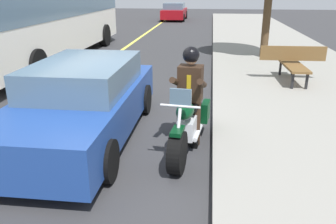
{
  "coord_description": "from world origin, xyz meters",
  "views": [
    {
      "loc": [
        5.9,
        1.9,
        2.66
      ],
      "look_at": [
        0.67,
        1.26,
        0.75
      ],
      "focal_mm": 37.12,
      "sensor_mm": 36.0,
      "label": 1
    }
  ],
  "objects_px": {
    "rider_main": "(190,88)",
    "bench_sidewalk": "(293,61)",
    "motorcycle_main": "(188,124)",
    "bus_far": "(42,9)",
    "car_silver": "(174,12)",
    "car_dark": "(84,101)"
  },
  "relations": [
    {
      "from": "rider_main",
      "to": "bench_sidewalk",
      "type": "distance_m",
      "value": 4.99
    },
    {
      "from": "motorcycle_main",
      "to": "bus_far",
      "type": "xyz_separation_m",
      "value": [
        -7.05,
        -5.84,
        1.42
      ]
    },
    {
      "from": "car_silver",
      "to": "rider_main",
      "type": "bearing_deg",
      "value": 6.58
    },
    {
      "from": "rider_main",
      "to": "car_dark",
      "type": "xyz_separation_m",
      "value": [
        -0.11,
        -1.94,
        -0.35
      ]
    },
    {
      "from": "bus_far",
      "to": "car_silver",
      "type": "bearing_deg",
      "value": 170.09
    },
    {
      "from": "bus_far",
      "to": "bench_sidewalk",
      "type": "xyz_separation_m",
      "value": [
        2.63,
        8.47,
        -1.16
      ]
    },
    {
      "from": "bus_far",
      "to": "bench_sidewalk",
      "type": "bearing_deg",
      "value": 72.79
    },
    {
      "from": "car_silver",
      "to": "bench_sidewalk",
      "type": "height_order",
      "value": "car_silver"
    },
    {
      "from": "bus_far",
      "to": "car_dark",
      "type": "relative_size",
      "value": 2.4
    },
    {
      "from": "car_silver",
      "to": "motorcycle_main",
      "type": "bearing_deg",
      "value": 6.49
    },
    {
      "from": "motorcycle_main",
      "to": "bench_sidewalk",
      "type": "bearing_deg",
      "value": 149.26
    },
    {
      "from": "rider_main",
      "to": "car_silver",
      "type": "distance_m",
      "value": 24.5
    },
    {
      "from": "rider_main",
      "to": "car_silver",
      "type": "bearing_deg",
      "value": -173.42
    },
    {
      "from": "motorcycle_main",
      "to": "bench_sidewalk",
      "type": "distance_m",
      "value": 5.16
    },
    {
      "from": "rider_main",
      "to": "car_dark",
      "type": "bearing_deg",
      "value": -93.24
    },
    {
      "from": "bench_sidewalk",
      "to": "car_dark",
      "type": "bearing_deg",
      "value": -47.81
    },
    {
      "from": "car_dark",
      "to": "rider_main",
      "type": "bearing_deg",
      "value": 86.76
    },
    {
      "from": "motorcycle_main",
      "to": "car_dark",
      "type": "height_order",
      "value": "car_dark"
    },
    {
      "from": "motorcycle_main",
      "to": "rider_main",
      "type": "distance_m",
      "value": 0.61
    },
    {
      "from": "car_dark",
      "to": "motorcycle_main",
      "type": "bearing_deg",
      "value": 81.19
    },
    {
      "from": "car_dark",
      "to": "car_silver",
      "type": "bearing_deg",
      "value": -177.95
    },
    {
      "from": "car_silver",
      "to": "car_dark",
      "type": "xyz_separation_m",
      "value": [
        24.22,
        0.87,
        0.0
      ]
    }
  ]
}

